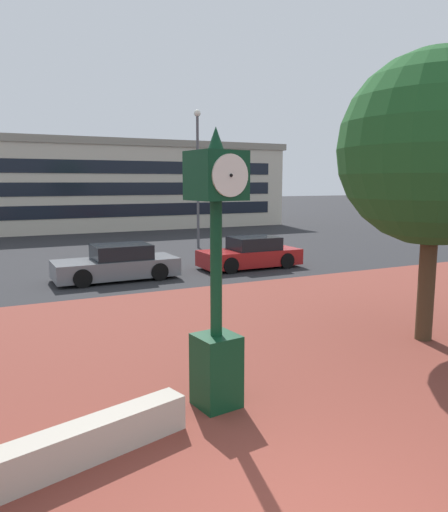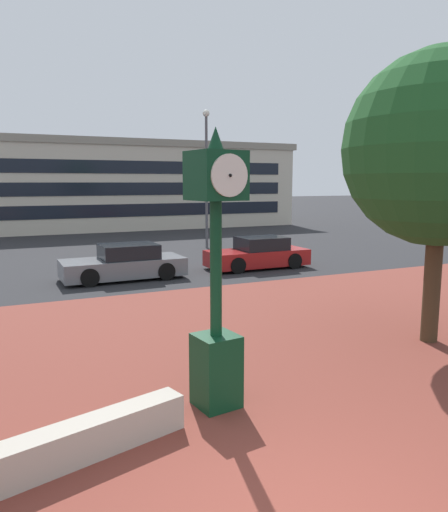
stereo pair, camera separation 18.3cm
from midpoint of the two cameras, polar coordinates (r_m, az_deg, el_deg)
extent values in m
cube|color=brown|center=(8.41, -4.98, -16.05)|extent=(44.00, 15.35, 0.01)
cube|color=#ADA393|center=(6.79, -18.09, -20.56)|extent=(3.19, 1.26, 0.50)
cube|color=#0C381E|center=(7.84, -1.59, -13.32)|extent=(0.71, 0.71, 1.16)
cylinder|color=#0C381E|center=(7.39, -1.64, -1.55)|extent=(0.18, 0.18, 2.09)
cube|color=#0C381E|center=(7.27, -1.69, 9.42)|extent=(0.82, 0.82, 0.72)
cylinder|color=silver|center=(7.59, -3.22, 9.38)|extent=(0.61, 0.11, 0.61)
sphere|color=black|center=(7.61, -3.30, 9.38)|extent=(0.05, 0.05, 0.05)
cylinder|color=silver|center=(6.95, -0.01, 9.46)|extent=(0.61, 0.11, 0.61)
sphere|color=black|center=(6.93, 0.08, 9.46)|extent=(0.05, 0.05, 0.05)
cone|color=#0C381E|center=(7.29, -1.71, 13.64)|extent=(0.25, 0.25, 0.35)
cylinder|color=#42301E|center=(11.64, 22.31, -2.80)|extent=(0.36, 0.36, 2.66)
sphere|color=#1E5123|center=(11.46, 23.15, 11.51)|extent=(4.15, 4.15, 4.15)
sphere|color=#1E5123|center=(12.63, 24.02, 9.24)|extent=(2.70, 2.70, 2.70)
cube|color=slate|center=(18.04, -12.88, -1.35)|extent=(4.41, 1.89, 0.64)
cube|color=black|center=(18.01, -12.27, 0.45)|extent=(2.04, 1.59, 0.56)
cylinder|color=black|center=(16.97, -16.61, -2.54)|extent=(0.64, 0.23, 0.64)
cylinder|color=black|center=(18.61, -17.57, -1.61)|extent=(0.64, 0.23, 0.64)
cylinder|color=black|center=(17.64, -7.92, -1.84)|extent=(0.64, 0.23, 0.64)
cylinder|color=black|center=(19.23, -9.57, -1.01)|extent=(0.64, 0.23, 0.64)
cube|color=maroon|center=(20.04, 2.77, -0.15)|extent=(4.17, 1.73, 0.64)
cube|color=black|center=(20.07, 3.30, 1.47)|extent=(1.92, 1.48, 0.56)
cylinder|color=black|center=(18.77, 0.49, -1.12)|extent=(0.64, 0.22, 0.64)
cylinder|color=black|center=(20.19, -1.54, -0.43)|extent=(0.64, 0.22, 0.64)
cylinder|color=black|center=(20.05, 7.10, -0.55)|extent=(0.64, 0.22, 0.64)
cylinder|color=black|center=(21.38, 4.76, 0.06)|extent=(0.64, 0.22, 0.64)
cube|color=beige|center=(40.27, -14.49, 7.74)|extent=(27.62, 10.44, 6.08)
cube|color=gray|center=(40.37, -14.68, 12.41)|extent=(28.18, 10.65, 0.50)
cube|color=black|center=(35.21, -12.68, 5.23)|extent=(24.86, 0.04, 0.90)
cube|color=black|center=(35.16, -12.76, 7.70)|extent=(24.86, 0.04, 0.90)
cube|color=black|center=(35.17, -12.84, 10.17)|extent=(24.86, 0.04, 0.90)
cylinder|color=#4C4C51|center=(25.94, -3.30, 8.52)|extent=(0.14, 0.14, 6.90)
sphere|color=white|center=(26.17, -3.37, 16.43)|extent=(0.36, 0.36, 0.36)
camera|label=1|loc=(0.09, -90.70, -0.11)|focal=34.01mm
camera|label=2|loc=(0.09, 89.30, 0.11)|focal=34.01mm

